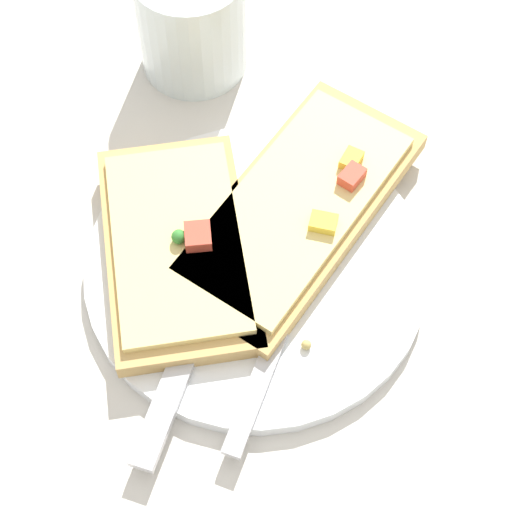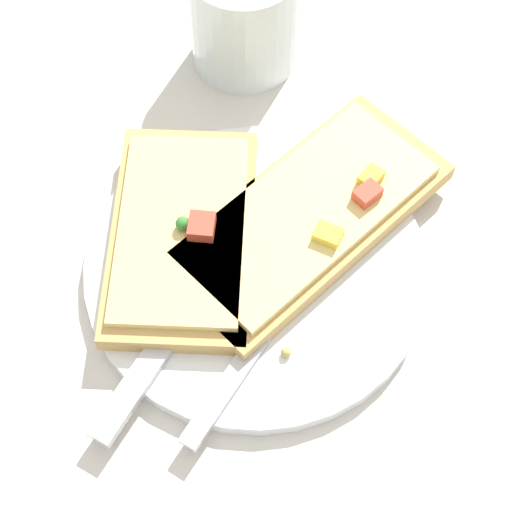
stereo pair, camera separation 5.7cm
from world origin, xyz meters
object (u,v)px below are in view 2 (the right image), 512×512
(knife, at_px, (177,324))
(drinking_glass, at_px, (244,15))
(fork, at_px, (283,304))
(pizza_slice_corner, at_px, (182,233))
(plate, at_px, (256,267))
(pizza_slice_main, at_px, (307,216))

(knife, xyz_separation_m, drinking_glass, (0.10, -0.23, 0.03))
(fork, bearing_deg, pizza_slice_corner, 85.66)
(pizza_slice_corner, relative_size, drinking_glass, 2.17)
(drinking_glass, bearing_deg, fork, 129.07)
(drinking_glass, bearing_deg, plate, 125.04)
(fork, height_order, drinking_glass, drinking_glass)
(pizza_slice_main, xyz_separation_m, drinking_glass, (0.13, -0.12, 0.02))
(plate, bearing_deg, knife, 74.51)
(pizza_slice_corner, bearing_deg, pizza_slice_main, -78.62)
(pizza_slice_corner, bearing_deg, knife, -178.79)
(pizza_slice_main, height_order, drinking_glass, drinking_glass)
(pizza_slice_corner, xyz_separation_m, drinking_glass, (0.06, -0.18, 0.02))
(fork, bearing_deg, knife, 133.88)
(pizza_slice_main, distance_m, drinking_glass, 0.17)
(fork, bearing_deg, drinking_glass, 38.60)
(plate, distance_m, fork, 0.04)
(plate, bearing_deg, fork, 151.56)
(knife, height_order, pizza_slice_corner, pizza_slice_corner)
(pizza_slice_main, distance_m, pizza_slice_corner, 0.09)
(knife, bearing_deg, drinking_glass, 19.93)
(pizza_slice_corner, bearing_deg, drinking_glass, -10.43)
(drinking_glass, bearing_deg, knife, 112.57)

